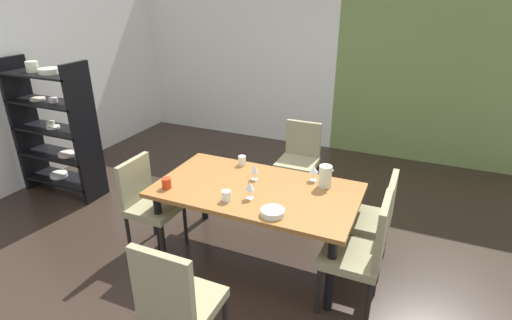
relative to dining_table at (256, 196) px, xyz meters
The scene contains 18 objects.
ground_plane 0.70m from the dining_table, behind, with size 6.29×6.17×0.02m, color #2C221B.
back_panel_interior 3.57m from the dining_table, 119.20° to the left, with size 3.34×0.10×2.64m, color silver.
garden_window_panel 3.44m from the dining_table, 64.85° to the left, with size 2.95×0.10×2.64m, color olive.
dining_table is the anchor object (origin of this frame).
chair_head_near 1.30m from the dining_table, 89.31° to the right, with size 0.44×0.44×1.00m.
chair_right_near 1.04m from the dining_table, 15.75° to the right, with size 0.44×0.44×1.00m.
chair_left_near 1.03m from the dining_table, 164.14° to the right, with size 0.44×0.44×0.92m.
chair_right_far 1.03m from the dining_table, 15.87° to the left, with size 0.44×0.44×0.92m.
chair_head_far 1.29m from the dining_table, 90.40° to the left, with size 0.44×0.45×0.92m.
display_shelf 2.73m from the dining_table, behind, with size 1.03×0.36×1.63m.
wine_glass_west 0.27m from the dining_table, 83.47° to the right, with size 0.07×0.07×0.16m.
wine_glass_east 0.58m from the dining_table, 40.16° to the left, with size 0.08×0.08×0.15m.
wine_glass_left 0.25m from the dining_table, 119.04° to the left, with size 0.07×0.07×0.15m.
serving_bowl_near_shelf 0.47m from the dining_table, 50.69° to the right, with size 0.19×0.19×0.05m, color silver.
cup_south 0.54m from the dining_table, 129.54° to the left, with size 0.08×0.08×0.09m, color white.
cup_center 0.35m from the dining_table, 115.00° to the right, with size 0.08×0.08×0.09m, color silver.
cup_front 0.80m from the dining_table, 156.76° to the right, with size 0.08×0.08×0.09m, color red.
pitcher_rear 0.64m from the dining_table, 27.06° to the left, with size 0.13×0.11×0.20m.
Camera 1 is at (1.48, -2.89, 2.38)m, focal length 28.00 mm.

